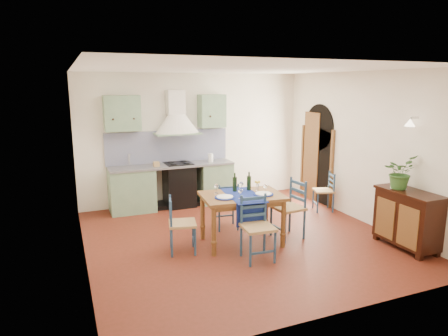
{
  "coord_description": "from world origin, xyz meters",
  "views": [
    {
      "loc": [
        -2.69,
        -5.81,
        2.56
      ],
      "look_at": [
        -0.19,
        0.3,
        1.17
      ],
      "focal_mm": 32.0,
      "sensor_mm": 36.0,
      "label": 1
    }
  ],
  "objects_px": {
    "dining_table": "(242,200)",
    "potted_plant": "(400,172)",
    "chair_near": "(257,227)",
    "sideboard": "(407,217)"
  },
  "relations": [
    {
      "from": "chair_near",
      "to": "sideboard",
      "type": "height_order",
      "value": "chair_near"
    },
    {
      "from": "dining_table",
      "to": "sideboard",
      "type": "distance_m",
      "value": 2.61
    },
    {
      "from": "chair_near",
      "to": "potted_plant",
      "type": "relative_size",
      "value": 1.77
    },
    {
      "from": "dining_table",
      "to": "chair_near",
      "type": "distance_m",
      "value": 0.68
    },
    {
      "from": "dining_table",
      "to": "potted_plant",
      "type": "relative_size",
      "value": 2.54
    },
    {
      "from": "sideboard",
      "to": "potted_plant",
      "type": "height_order",
      "value": "potted_plant"
    },
    {
      "from": "dining_table",
      "to": "chair_near",
      "type": "relative_size",
      "value": 1.43
    },
    {
      "from": "dining_table",
      "to": "potted_plant",
      "type": "distance_m",
      "value": 2.53
    },
    {
      "from": "chair_near",
      "to": "dining_table",
      "type": "bearing_deg",
      "value": 85.33
    },
    {
      "from": "chair_near",
      "to": "potted_plant",
      "type": "bearing_deg",
      "value": -8.24
    }
  ]
}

